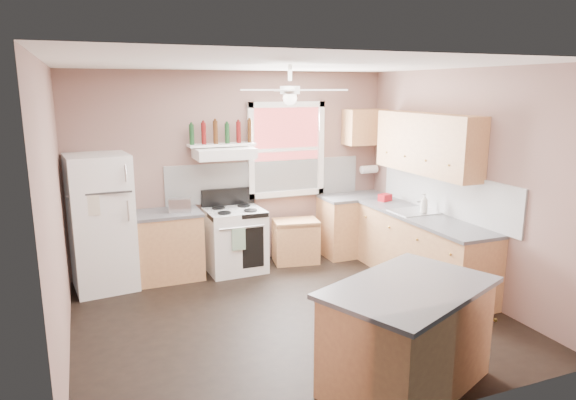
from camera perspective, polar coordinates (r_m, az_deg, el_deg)
name	(u,v)px	position (r m, az deg, el deg)	size (l,w,h in m)	color
floor	(290,316)	(5.81, 0.20, -12.81)	(4.50, 4.50, 0.00)	black
ceiling	(290,64)	(5.26, 0.22, 14.84)	(4.50, 4.50, 0.00)	white
wall_back	(235,169)	(7.26, -5.86, 3.42)	(4.50, 0.05, 2.70)	#7E5E54
wall_right	(463,182)	(6.57, 18.91, 1.86)	(0.05, 4.00, 2.70)	#7E5E54
wall_left	(53,217)	(5.00, -24.68, -1.76)	(0.05, 4.00, 2.70)	#7E5E54
backsplash_back	(267,180)	(7.39, -2.39, 2.25)	(2.90, 0.03, 0.55)	white
backsplash_right	(444,192)	(6.80, 16.91, 0.83)	(0.03, 2.60, 0.55)	white
window_view	(286,150)	(7.43, -0.22, 5.63)	(1.00, 0.02, 1.20)	maroon
window_frame	(287,150)	(7.41, -0.15, 5.61)	(1.16, 0.07, 1.36)	white
refrigerator	(101,223)	(6.73, -20.03, -2.38)	(0.72, 0.70, 1.69)	white
base_cabinet_left	(166,247)	(6.94, -13.39, -5.09)	(0.90, 0.60, 0.86)	#A56D44
counter_left	(164,214)	(6.82, -13.57, -1.48)	(0.92, 0.62, 0.04)	#4F4F52
toaster	(180,205)	(6.76, -11.94, -0.57)	(0.28, 0.16, 0.18)	silver
stove	(235,240)	(7.07, -5.90, -4.48)	(0.76, 0.64, 0.86)	white
range_hood	(224,153)	(6.90, -7.11, 5.18)	(0.78, 0.50, 0.14)	white
bottle_shelf	(222,145)	(7.01, -7.38, 6.11)	(0.90, 0.26, 0.03)	white
cart	(296,241)	(7.40, 0.87, -4.59)	(0.63, 0.42, 0.63)	#A56D44
base_cabinet_corner	(354,226)	(7.83, 7.37, -2.85)	(1.00, 0.60, 0.86)	#A56D44
base_cabinet_right	(422,251)	(6.81, 14.64, -5.49)	(0.60, 2.20, 0.86)	#A56D44
counter_corner	(355,197)	(7.73, 7.46, 0.37)	(1.02, 0.62, 0.04)	#4F4F52
counter_right	(423,217)	(6.69, 14.78, -1.82)	(0.62, 2.22, 0.04)	#4F4F52
sink	(414,212)	(6.84, 13.79, -1.33)	(0.55, 0.45, 0.03)	silver
faucet	(424,206)	(6.92, 14.90, -0.60)	(0.03, 0.03, 0.14)	silver
upper_cabinet_right	(427,144)	(6.77, 15.15, 6.08)	(0.33, 1.80, 0.76)	#A56D44
upper_cabinet_corner	(364,127)	(7.79, 8.50, 8.03)	(0.60, 0.33, 0.52)	#A56D44
paper_towel	(369,169)	(7.95, 8.99, 3.38)	(0.12, 0.12, 0.26)	white
island	(407,338)	(4.54, 13.07, -14.74)	(1.36, 0.86, 0.86)	#A56D44
island_top	(410,288)	(4.35, 13.36, -9.46)	(1.44, 0.94, 0.04)	#4F4F52
ceiling_fan_hub	(290,90)	(5.26, 0.22, 12.12)	(0.20, 0.20, 0.08)	white
soap_bottle	(424,204)	(6.76, 14.89, -0.38)	(0.10, 0.10, 0.26)	silver
red_caddy	(385,198)	(7.40, 10.73, 0.27)	(0.18, 0.12, 0.10)	#AC0E17
wine_bottles	(222,133)	(6.99, -7.36, 7.42)	(0.86, 0.06, 0.31)	#143819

